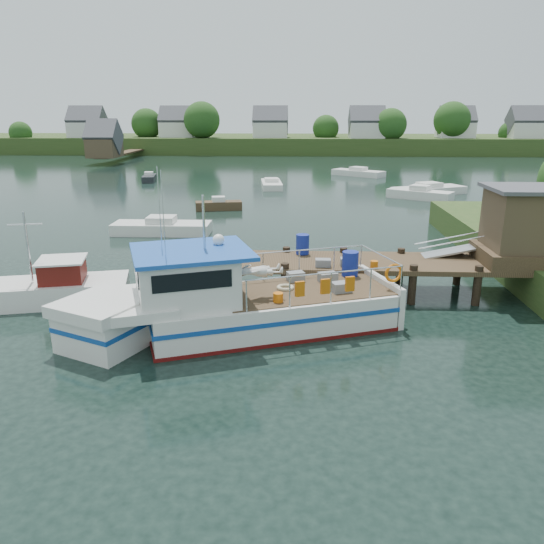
{
  "coord_description": "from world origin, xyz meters",
  "views": [
    {
      "loc": [
        -0.06,
        -21.24,
        7.27
      ],
      "look_at": [
        -1.0,
        -1.5,
        1.3
      ],
      "focal_mm": 35.0,
      "sensor_mm": 36.0,
      "label": 1
    }
  ],
  "objects_px": {
    "moored_far": "(358,173)",
    "moored_c": "(429,190)",
    "moored_b": "(420,194)",
    "moored_d": "(272,184)",
    "dock": "(459,242)",
    "moored_a": "(162,227)",
    "moored_e": "(149,178)",
    "work_boat": "(44,289)",
    "moored_rowboat": "(219,205)",
    "lobster_boat": "(230,304)"
  },
  "relations": [
    {
      "from": "moored_b",
      "to": "moored_c",
      "type": "height_order",
      "value": "moored_b"
    },
    {
      "from": "lobster_boat",
      "to": "moored_d",
      "type": "distance_m",
      "value": 36.52
    },
    {
      "from": "moored_e",
      "to": "moored_c",
      "type": "bearing_deg",
      "value": -35.82
    },
    {
      "from": "moored_rowboat",
      "to": "moored_far",
      "type": "distance_m",
      "value": 26.98
    },
    {
      "from": "lobster_boat",
      "to": "moored_rowboat",
      "type": "relative_size",
      "value": 3.1
    },
    {
      "from": "moored_far",
      "to": "moored_c",
      "type": "height_order",
      "value": "moored_c"
    },
    {
      "from": "moored_far",
      "to": "moored_b",
      "type": "bearing_deg",
      "value": -56.99
    },
    {
      "from": "work_boat",
      "to": "moored_d",
      "type": "relative_size",
      "value": 1.22
    },
    {
      "from": "moored_far",
      "to": "moored_e",
      "type": "distance_m",
      "value": 24.28
    },
    {
      "from": "dock",
      "to": "lobster_boat",
      "type": "height_order",
      "value": "lobster_boat"
    },
    {
      "from": "moored_rowboat",
      "to": "moored_far",
      "type": "bearing_deg",
      "value": 78.65
    },
    {
      "from": "moored_rowboat",
      "to": "moored_e",
      "type": "bearing_deg",
      "value": 138.69
    },
    {
      "from": "moored_b",
      "to": "moored_e",
      "type": "bearing_deg",
      "value": 154.91
    },
    {
      "from": "moored_far",
      "to": "moored_e",
      "type": "xyz_separation_m",
      "value": [
        -23.47,
        -6.21,
        -0.01
      ]
    },
    {
      "from": "lobster_boat",
      "to": "moored_c",
      "type": "bearing_deg",
      "value": 46.33
    },
    {
      "from": "moored_far",
      "to": "moored_e",
      "type": "height_order",
      "value": "moored_far"
    },
    {
      "from": "lobster_boat",
      "to": "work_boat",
      "type": "bearing_deg",
      "value": 141.8
    },
    {
      "from": "moored_d",
      "to": "dock",
      "type": "bearing_deg",
      "value": -49.93
    },
    {
      "from": "moored_c",
      "to": "moored_rowboat",
      "type": "bearing_deg",
      "value": -168.66
    },
    {
      "from": "moored_far",
      "to": "moored_b",
      "type": "distance_m",
      "value": 17.75
    },
    {
      "from": "lobster_boat",
      "to": "moored_far",
      "type": "bearing_deg",
      "value": 58.71
    },
    {
      "from": "dock",
      "to": "moored_a",
      "type": "bearing_deg",
      "value": 144.4
    },
    {
      "from": "work_boat",
      "to": "lobster_boat",
      "type": "bearing_deg",
      "value": -31.98
    },
    {
      "from": "moored_far",
      "to": "moored_a",
      "type": "height_order",
      "value": "moored_a"
    },
    {
      "from": "moored_c",
      "to": "moored_d",
      "type": "distance_m",
      "value": 15.2
    },
    {
      "from": "moored_b",
      "to": "lobster_boat",
      "type": "bearing_deg",
      "value": -115.9
    },
    {
      "from": "dock",
      "to": "work_boat",
      "type": "height_order",
      "value": "dock"
    },
    {
      "from": "work_boat",
      "to": "moored_e",
      "type": "bearing_deg",
      "value": 85.54
    },
    {
      "from": "lobster_boat",
      "to": "moored_rowboat",
      "type": "distance_m",
      "value": 24.06
    },
    {
      "from": "moored_e",
      "to": "moored_b",
      "type": "bearing_deg",
      "value": -42.16
    },
    {
      "from": "work_boat",
      "to": "moored_e",
      "type": "height_order",
      "value": "work_boat"
    },
    {
      "from": "dock",
      "to": "moored_e",
      "type": "relative_size",
      "value": 4.28
    },
    {
      "from": "moored_far",
      "to": "moored_d",
      "type": "xyz_separation_m",
      "value": [
        -9.81,
        -10.7,
        -0.04
      ]
    },
    {
      "from": "moored_far",
      "to": "moored_d",
      "type": "distance_m",
      "value": 14.51
    },
    {
      "from": "work_boat",
      "to": "moored_c",
      "type": "xyz_separation_m",
      "value": [
        22.1,
        30.19,
        -0.18
      ]
    },
    {
      "from": "moored_rowboat",
      "to": "moored_a",
      "type": "xyz_separation_m",
      "value": [
        -2.31,
        -8.61,
        0.03
      ]
    },
    {
      "from": "work_boat",
      "to": "moored_b",
      "type": "relative_size",
      "value": 1.24
    },
    {
      "from": "moored_d",
      "to": "moored_far",
      "type": "bearing_deg",
      "value": 71.64
    },
    {
      "from": "moored_a",
      "to": "moored_d",
      "type": "height_order",
      "value": "moored_a"
    },
    {
      "from": "moored_rowboat",
      "to": "moored_b",
      "type": "bearing_deg",
      "value": 38.09
    },
    {
      "from": "moored_rowboat",
      "to": "moored_e",
      "type": "relative_size",
      "value": 0.96
    },
    {
      "from": "moored_d",
      "to": "moored_e",
      "type": "distance_m",
      "value": 14.38
    },
    {
      "from": "work_boat",
      "to": "moored_b",
      "type": "height_order",
      "value": "work_boat"
    },
    {
      "from": "moored_b",
      "to": "moored_d",
      "type": "bearing_deg",
      "value": 150.66
    },
    {
      "from": "dock",
      "to": "work_boat",
      "type": "relative_size",
      "value": 2.36
    },
    {
      "from": "dock",
      "to": "moored_e",
      "type": "distance_m",
      "value": 43.16
    },
    {
      "from": "work_boat",
      "to": "moored_a",
      "type": "distance_m",
      "value": 12.68
    },
    {
      "from": "work_boat",
      "to": "moored_b",
      "type": "xyz_separation_m",
      "value": [
        20.63,
        27.26,
        -0.13
      ]
    },
    {
      "from": "lobster_boat",
      "to": "moored_e",
      "type": "height_order",
      "value": "lobster_boat"
    },
    {
      "from": "moored_c",
      "to": "moored_b",
      "type": "bearing_deg",
      "value": -131.58
    }
  ]
}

